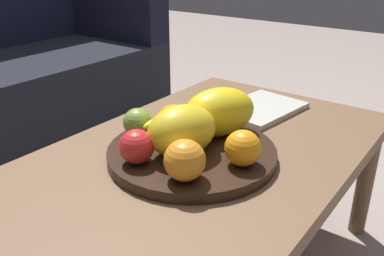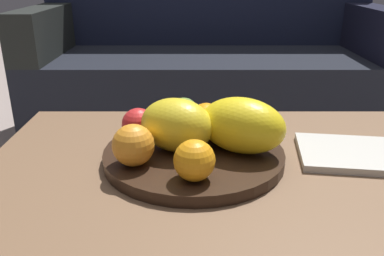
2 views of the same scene
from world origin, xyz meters
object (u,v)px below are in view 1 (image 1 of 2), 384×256
(apple_front, at_px, (138,122))
(apple_left, at_px, (137,147))
(fruit_bowl, at_px, (192,153))
(orange_front, at_px, (173,120))
(coffee_table, at_px, (205,165))
(magazine, at_px, (261,108))
(melon_large_front, at_px, (180,130))
(orange_left, at_px, (185,160))
(melon_smaller_beside, at_px, (219,112))
(banana_bunch, at_px, (173,125))
(orange_right, at_px, (243,148))

(apple_front, bearing_deg, apple_left, -137.28)
(fruit_bowl, bearing_deg, orange_front, 70.10)
(fruit_bowl, height_order, apple_left, apple_left)
(coffee_table, distance_m, magazine, 0.31)
(melon_large_front, height_order, orange_left, melon_large_front)
(melon_large_front, relative_size, apple_left, 2.12)
(orange_left, bearing_deg, fruit_bowl, 30.69)
(magazine, bearing_deg, orange_front, 176.49)
(apple_left, bearing_deg, melon_smaller_beside, -14.74)
(melon_large_front, distance_m, orange_front, 0.10)
(banana_bunch, distance_m, magazine, 0.34)
(orange_left, relative_size, apple_left, 1.12)
(melon_smaller_beside, xyz_separation_m, orange_right, (-0.10, -0.12, -0.02))
(fruit_bowl, height_order, orange_left, orange_left)
(orange_right, height_order, banana_bunch, orange_right)
(coffee_table, bearing_deg, magazine, 2.49)
(banana_bunch, bearing_deg, orange_front, 134.35)
(melon_smaller_beside, xyz_separation_m, banana_bunch, (-0.07, 0.08, -0.03))
(orange_left, bearing_deg, melon_large_front, 42.37)
(coffee_table, bearing_deg, orange_left, -157.94)
(orange_front, xyz_separation_m, apple_front, (-0.05, 0.07, -0.00))
(fruit_bowl, bearing_deg, magazine, 2.17)
(melon_smaller_beside, bearing_deg, orange_front, 130.06)
(fruit_bowl, distance_m, melon_large_front, 0.08)
(melon_large_front, distance_m, banana_bunch, 0.10)
(magazine, bearing_deg, apple_front, 168.73)
(melon_smaller_beside, relative_size, magazine, 0.74)
(coffee_table, bearing_deg, apple_front, 118.77)
(melon_smaller_beside, xyz_separation_m, apple_front, (-0.12, 0.15, -0.02))
(orange_front, bearing_deg, melon_smaller_beside, -49.94)
(magazine, bearing_deg, orange_left, -162.30)
(orange_left, xyz_separation_m, apple_front, (0.09, 0.22, -0.01))
(coffee_table, relative_size, melon_smaller_beside, 5.47)
(fruit_bowl, distance_m, magazine, 0.36)
(melon_smaller_beside, bearing_deg, apple_left, 165.26)
(coffee_table, height_order, magazine, magazine)
(fruit_bowl, bearing_deg, melon_large_front, 172.34)
(coffee_table, xyz_separation_m, fruit_bowl, (-0.06, -0.00, 0.06))
(melon_large_front, distance_m, orange_left, 0.11)
(orange_right, height_order, magazine, orange_right)
(apple_left, height_order, banana_bunch, apple_left)
(melon_smaller_beside, relative_size, banana_bunch, 1.03)
(coffee_table, bearing_deg, banana_bunch, 108.64)
(orange_front, relative_size, apple_left, 1.04)
(banana_bunch, bearing_deg, apple_front, 128.49)
(orange_left, height_order, apple_left, orange_left)
(melon_large_front, relative_size, orange_front, 2.03)
(coffee_table, bearing_deg, apple_left, 163.70)
(apple_front, relative_size, apple_left, 0.94)
(apple_left, bearing_deg, banana_bunch, 9.38)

